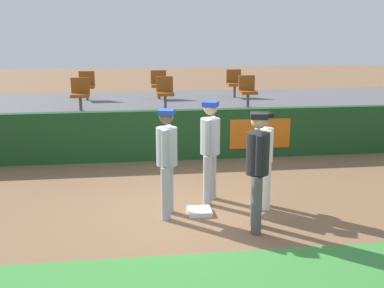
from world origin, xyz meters
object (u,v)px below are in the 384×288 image
(seat_back_left, at_px, (87,84))
(seat_front_right, at_px, (248,89))
(player_runner_visitor, at_px, (167,156))
(player_umpire, at_px, (257,164))
(seat_front_center, at_px, (165,91))
(seat_back_right, at_px, (234,82))
(seat_front_left, at_px, (80,92))
(player_coach_visitor, at_px, (210,145))
(seat_back_center, at_px, (159,83))
(first_base, at_px, (199,211))
(player_fielder_home, at_px, (263,153))

(seat_back_left, bearing_deg, seat_front_right, -22.14)
(player_runner_visitor, bearing_deg, player_umpire, 75.63)
(seat_front_center, bearing_deg, player_umpire, -80.13)
(seat_back_right, bearing_deg, player_umpire, -99.53)
(player_runner_visitor, bearing_deg, seat_front_left, -145.01)
(player_coach_visitor, relative_size, seat_front_right, 2.22)
(seat_back_center, bearing_deg, seat_front_left, -140.10)
(seat_front_center, distance_m, seat_back_left, 2.83)
(seat_front_right, bearing_deg, first_base, -112.23)
(seat_front_left, height_order, seat_back_center, same)
(player_coach_visitor, relative_size, seat_front_center, 2.22)
(seat_front_center, bearing_deg, seat_back_left, 140.47)
(player_fielder_home, distance_m, seat_back_right, 6.65)
(seat_back_left, bearing_deg, player_umpire, -67.15)
(seat_back_center, bearing_deg, seat_back_left, -180.00)
(player_fielder_home, distance_m, player_runner_visitor, 1.74)
(player_umpire, relative_size, seat_back_left, 2.25)
(first_base, xyz_separation_m, player_coach_visitor, (0.27, 0.57, 1.04))
(seat_back_center, bearing_deg, seat_back_right, -0.00)
(player_runner_visitor, relative_size, seat_front_right, 2.20)
(player_umpire, xyz_separation_m, seat_back_center, (-1.05, 7.55, 0.39))
(player_fielder_home, xyz_separation_m, seat_front_left, (-3.58, 4.77, 0.50))
(first_base, xyz_separation_m, seat_back_right, (2.06, 6.78, 1.45))
(player_fielder_home, bearing_deg, seat_front_left, -156.00)
(player_runner_visitor, height_order, seat_back_center, seat_back_center)
(seat_back_center, bearing_deg, seat_front_center, -88.39)
(seat_front_left, xyz_separation_m, seat_back_right, (4.47, 1.80, -0.00))
(seat_back_left, relative_size, seat_back_right, 1.00)
(player_coach_visitor, bearing_deg, player_umpire, 45.56)
(first_base, relative_size, seat_front_center, 0.48)
(seat_front_right, bearing_deg, seat_front_left, 179.99)
(player_umpire, height_order, seat_front_center, player_umpire)
(player_coach_visitor, relative_size, seat_back_left, 2.22)
(player_runner_visitor, bearing_deg, seat_front_right, 167.27)
(player_fielder_home, relative_size, player_runner_visitor, 0.93)
(seat_front_center, xyz_separation_m, seat_back_center, (-0.05, 1.80, 0.00))
(seat_front_center, xyz_separation_m, seat_back_left, (-2.18, 1.80, 0.00))
(player_runner_visitor, bearing_deg, seat_back_left, -150.27)
(player_umpire, relative_size, seat_back_right, 2.25)
(player_runner_visitor, relative_size, seat_back_center, 2.20)
(seat_back_left, bearing_deg, seat_front_left, -90.68)
(seat_back_center, height_order, seat_back_right, same)
(seat_front_left, distance_m, seat_back_right, 4.82)
(seat_back_left, bearing_deg, first_base, -70.59)
(player_coach_visitor, height_order, seat_back_right, player_coach_visitor)
(player_coach_visitor, bearing_deg, player_runner_visitor, -30.15)
(player_runner_visitor, distance_m, seat_back_center, 6.82)
(player_fielder_home, xyz_separation_m, player_umpire, (-0.37, -0.98, 0.11))
(first_base, xyz_separation_m, seat_back_center, (-0.26, 6.78, 1.45))
(player_fielder_home, height_order, seat_front_left, seat_front_left)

